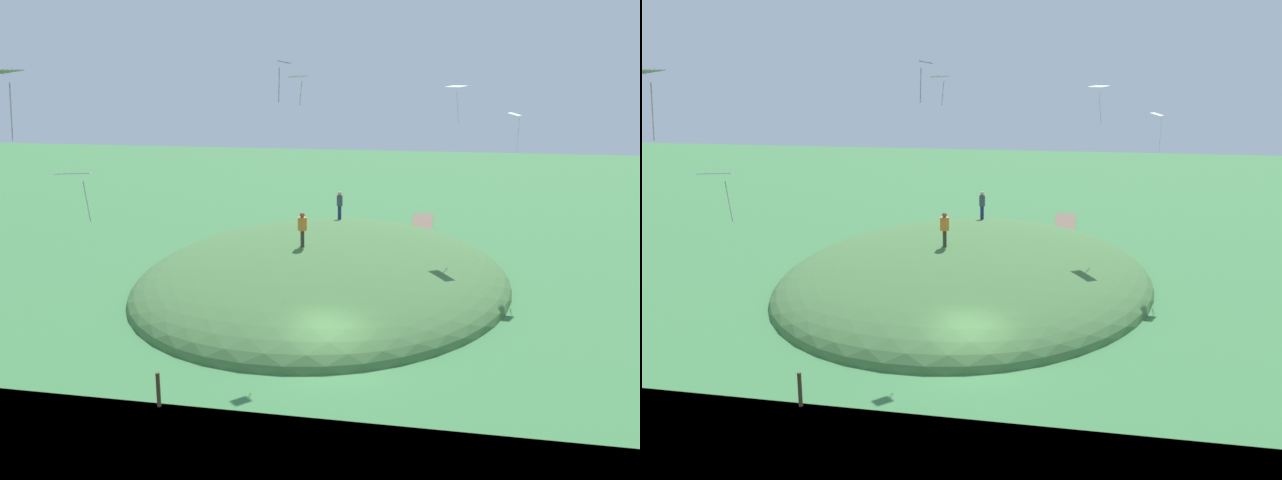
% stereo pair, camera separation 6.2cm
% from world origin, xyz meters
% --- Properties ---
extents(ground_plane, '(160.00, 160.00, 0.00)m').
position_xyz_m(ground_plane, '(0.00, 0.00, 0.00)').
color(ground_plane, '#3A743F').
extents(grass_hill, '(25.74, 20.00, 4.60)m').
position_xyz_m(grass_hill, '(11.15, 2.37, 0.00)').
color(grass_hill, '#426E39').
rests_on(grass_hill, ground_plane).
extents(dirt_path, '(10.19, 1.83, 0.04)m').
position_xyz_m(dirt_path, '(26.15, -2.10, 0.02)').
color(dirt_path, brown).
rests_on(dirt_path, ground_plane).
extents(person_walking_path, '(0.64, 0.64, 1.82)m').
position_xyz_m(person_walking_path, '(9.35, 3.22, 3.40)').
color(person_walking_path, '#323423').
rests_on(person_walking_path, grass_hill).
extents(person_on_hilltop, '(0.51, 0.51, 1.84)m').
position_xyz_m(person_on_hilltop, '(18.71, 2.85, 3.03)').
color(person_on_hilltop, navy).
rests_on(person_on_hilltop, grass_hill).
extents(kite_0, '(0.73, 0.60, 1.37)m').
position_xyz_m(kite_0, '(-2.29, 1.19, 11.29)').
color(kite_0, silver).
extents(kite_2, '(1.26, 1.32, 2.02)m').
position_xyz_m(kite_2, '(13.64, -4.30, 10.31)').
color(kite_2, silver).
extents(kite_6, '(1.21, 1.41, 1.88)m').
position_xyz_m(kite_6, '(-2.26, 9.04, 7.45)').
color(kite_6, white).
extents(kite_7, '(0.98, 0.82, 2.08)m').
position_xyz_m(kite_7, '(12.89, -7.37, 8.86)').
color(kite_7, white).
extents(kite_10, '(0.81, 0.79, 1.20)m').
position_xyz_m(kite_10, '(3.68, 2.09, 10.86)').
color(kite_10, white).
extents(mooring_post, '(0.14, 0.14, 1.23)m').
position_xyz_m(mooring_post, '(-4.87, 5.04, 0.61)').
color(mooring_post, brown).
rests_on(mooring_post, ground_plane).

